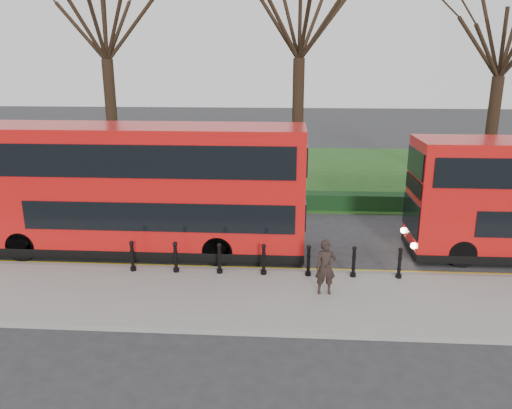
{
  "coord_description": "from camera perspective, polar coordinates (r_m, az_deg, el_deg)",
  "views": [
    {
      "loc": [
        1.53,
        -16.53,
        6.96
      ],
      "look_at": [
        0.42,
        0.5,
        2.0
      ],
      "focal_mm": 35.0,
      "sensor_mm": 36.0,
      "label": 1
    }
  ],
  "objects": [
    {
      "name": "yellow_line_inner",
      "position": [
        17.54,
        -1.59,
        -7.16
      ],
      "size": [
        60.0,
        0.1,
        0.01
      ],
      "primitive_type": "cube",
      "color": "yellow",
      "rests_on": "ground"
    },
    {
      "name": "pedestrian",
      "position": [
        15.16,
        7.96,
        -7.12
      ],
      "size": [
        0.65,
        0.45,
        1.69
      ],
      "primitive_type": "imported",
      "rotation": [
        0.0,
        0.0,
        0.08
      ],
      "color": "black",
      "rests_on": "pavement"
    },
    {
      "name": "tree_left",
      "position": [
        28.28,
        -17.05,
        20.21
      ],
      "size": [
        8.14,
        8.14,
        12.73
      ],
      "color": "black",
      "rests_on": "ground"
    },
    {
      "name": "pavement",
      "position": [
        15.25,
        -2.47,
        -10.64
      ],
      "size": [
        60.0,
        4.0,
        0.15
      ],
      "primitive_type": "cube",
      "color": "gray",
      "rests_on": "ground"
    },
    {
      "name": "bollard_row",
      "position": [
        16.45,
        0.89,
        -6.35
      ],
      "size": [
        8.93,
        0.15,
        1.0
      ],
      "color": "black",
      "rests_on": "pavement"
    },
    {
      "name": "yellow_line_outer",
      "position": [
        17.35,
        -1.66,
        -7.42
      ],
      "size": [
        60.0,
        0.1,
        0.01
      ],
      "primitive_type": "cube",
      "color": "yellow",
      "rests_on": "ground"
    },
    {
      "name": "grass_verge",
      "position": [
        32.31,
        0.94,
        3.82
      ],
      "size": [
        60.0,
        18.0,
        0.06
      ],
      "primitive_type": "cube",
      "color": "#1A4517",
      "rests_on": "ground"
    },
    {
      "name": "kerb",
      "position": [
        17.05,
        -1.75,
        -7.61
      ],
      "size": [
        60.0,
        0.25,
        0.16
      ],
      "primitive_type": "cube",
      "color": "slate",
      "rests_on": "ground"
    },
    {
      "name": "bus_lead",
      "position": [
        18.71,
        -12.87,
        1.63
      ],
      "size": [
        11.87,
        2.72,
        4.72
      ],
      "color": "red",
      "rests_on": "ground"
    },
    {
      "name": "tree_right",
      "position": [
        28.54,
        26.49,
        17.0
      ],
      "size": [
        7.18,
        7.18,
        11.22
      ],
      "color": "black",
      "rests_on": "ground"
    },
    {
      "name": "tree_mid",
      "position": [
        26.64,
        5.08,
        21.27
      ],
      "size": [
        8.21,
        8.21,
        12.83
      ],
      "color": "black",
      "rests_on": "ground"
    },
    {
      "name": "hedge",
      "position": [
        24.28,
        -0.02,
        0.53
      ],
      "size": [
        60.0,
        0.9,
        0.8
      ],
      "primitive_type": "cube",
      "color": "black",
      "rests_on": "ground"
    },
    {
      "name": "ground",
      "position": [
        18.0,
        -1.45,
        -6.55
      ],
      "size": [
        120.0,
        120.0,
        0.0
      ],
      "primitive_type": "plane",
      "color": "#28282B",
      "rests_on": "ground"
    }
  ]
}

